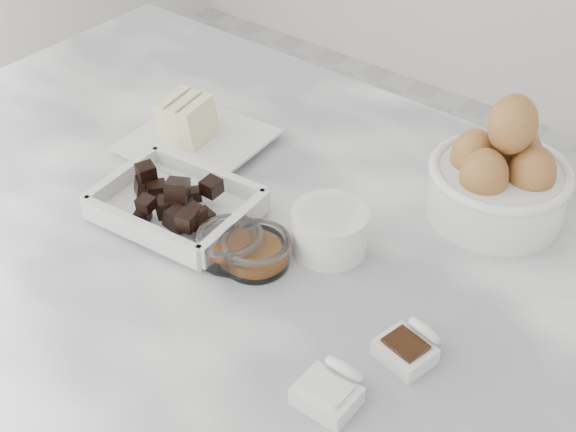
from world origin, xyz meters
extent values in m
cube|color=white|center=(0.00, 0.00, 0.92)|extent=(1.20, 0.80, 0.04)
cube|color=white|center=(-0.12, -0.01, 0.95)|extent=(0.18, 0.15, 0.01)
cube|color=white|center=(-0.20, 0.11, 0.95)|extent=(0.16, 0.16, 0.01)
cube|color=white|center=(-0.20, 0.11, 0.95)|extent=(0.18, 0.18, 0.00)
cylinder|color=white|center=(0.06, 0.05, 0.97)|extent=(0.09, 0.09, 0.05)
cylinder|color=white|center=(0.06, 0.05, 0.99)|extent=(0.07, 0.07, 0.01)
cylinder|color=white|center=(0.18, 0.23, 0.97)|extent=(0.16, 0.16, 0.06)
torus|color=white|center=(0.18, 0.23, 1.00)|extent=(0.17, 0.17, 0.01)
ellipsoid|color=#AF7638|center=(0.21, 0.23, 1.01)|extent=(0.06, 0.06, 0.07)
ellipsoid|color=#AF7638|center=(0.14, 0.22, 1.01)|extent=(0.06, 0.06, 0.07)
ellipsoid|color=#AF7638|center=(0.18, 0.26, 1.01)|extent=(0.06, 0.06, 0.07)
ellipsoid|color=#AF7638|center=(0.17, 0.20, 1.01)|extent=(0.06, 0.06, 0.07)
ellipsoid|color=#AF7638|center=(0.18, 0.23, 1.07)|extent=(0.06, 0.06, 0.07)
cylinder|color=white|center=(0.01, -0.02, 0.96)|extent=(0.08, 0.08, 0.03)
torus|color=white|center=(0.01, -0.02, 0.97)|extent=(0.08, 0.08, 0.01)
cylinder|color=orange|center=(0.01, -0.02, 0.95)|extent=(0.06, 0.06, 0.01)
cylinder|color=white|center=(-0.02, -0.03, 0.96)|extent=(0.07, 0.07, 0.03)
torus|color=white|center=(-0.02, -0.03, 0.97)|extent=(0.08, 0.08, 0.01)
ellipsoid|color=#FE6407|center=(-0.02, -0.03, 0.96)|extent=(0.05, 0.05, 0.02)
cube|color=white|center=(0.22, -0.04, 0.95)|extent=(0.06, 0.05, 0.02)
cube|color=black|center=(0.22, -0.04, 0.96)|extent=(0.04, 0.04, 0.00)
torus|color=white|center=(0.22, -0.01, 0.96)|extent=(0.04, 0.04, 0.04)
cube|color=white|center=(0.19, -0.13, 0.95)|extent=(0.06, 0.05, 0.02)
cube|color=white|center=(0.19, -0.13, 0.96)|extent=(0.04, 0.03, 0.00)
torus|color=white|center=(0.19, -0.10, 0.96)|extent=(0.04, 0.03, 0.04)
camera|label=1|loc=(0.46, -0.52, 1.54)|focal=50.00mm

